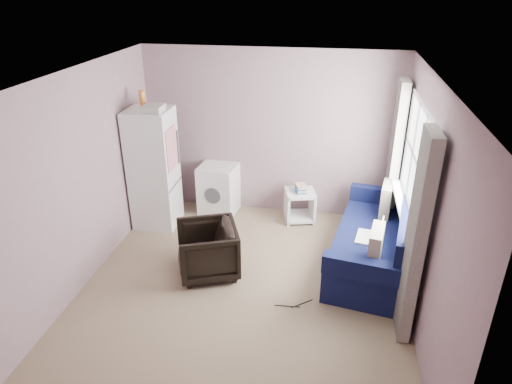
% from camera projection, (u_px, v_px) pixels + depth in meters
% --- Properties ---
extents(room, '(3.84, 4.24, 2.54)m').
position_uv_depth(room, '(244.00, 194.00, 4.93)').
color(room, '#857157').
rests_on(room, ground).
extents(armchair, '(0.87, 0.90, 0.73)m').
position_uv_depth(armchair, '(207.00, 248.00, 5.60)').
color(armchair, black).
rests_on(armchair, ground).
extents(fridge, '(0.62, 0.61, 1.99)m').
position_uv_depth(fridge, '(154.00, 168.00, 6.53)').
color(fridge, silver).
rests_on(fridge, ground).
extents(washing_machine, '(0.60, 0.60, 0.77)m').
position_uv_depth(washing_machine, '(219.00, 188.00, 7.09)').
color(washing_machine, silver).
rests_on(washing_machine, ground).
extents(side_table, '(0.52, 0.52, 0.59)m').
position_uv_depth(side_table, '(300.00, 203.00, 6.88)').
color(side_table, silver).
rests_on(side_table, ground).
extents(sofa, '(1.27, 2.19, 0.92)m').
position_uv_depth(sofa, '(379.00, 243.00, 5.75)').
color(sofa, '#0D133D').
rests_on(sofa, ground).
extents(window_dressing, '(0.17, 2.62, 2.18)m').
position_uv_depth(window_dressing, '(403.00, 191.00, 5.33)').
color(window_dressing, white).
rests_on(window_dressing, ground).
extents(floor_cables, '(0.42, 0.19, 0.01)m').
position_uv_depth(floor_cables, '(294.00, 305.00, 5.18)').
color(floor_cables, black).
rests_on(floor_cables, ground).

